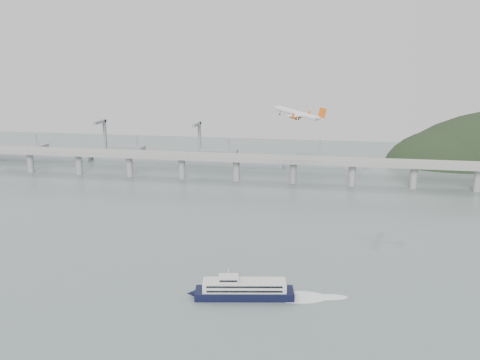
# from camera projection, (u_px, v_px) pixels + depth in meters

# --- Properties ---
(ground) EXTENTS (900.00, 900.00, 0.00)m
(ground) POSITION_uv_depth(u_px,v_px,m) (220.00, 275.00, 253.60)
(ground) COLOR slate
(ground) RESTS_ON ground
(bridge) EXTENTS (800.00, 22.00, 23.90)m
(bridge) POSITION_uv_depth(u_px,v_px,m) (269.00, 163.00, 441.06)
(bridge) COLOR gray
(bridge) RESTS_ON ground
(distant_fleet) EXTENTS (453.00, 60.90, 40.00)m
(distant_fleet) POSITION_uv_depth(u_px,v_px,m) (131.00, 156.00, 533.20)
(distant_fleet) COLOR gray
(distant_fleet) RESTS_ON ground
(ferry) EXTENTS (72.97, 22.20, 13.84)m
(ferry) POSITION_uv_depth(u_px,v_px,m) (244.00, 289.00, 229.16)
(ferry) COLOR black
(ferry) RESTS_ON ground
(airliner) EXTENTS (35.37, 32.56, 10.26)m
(airliner) POSITION_uv_depth(u_px,v_px,m) (299.00, 114.00, 322.28)
(airliner) COLOR white
(airliner) RESTS_ON ground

